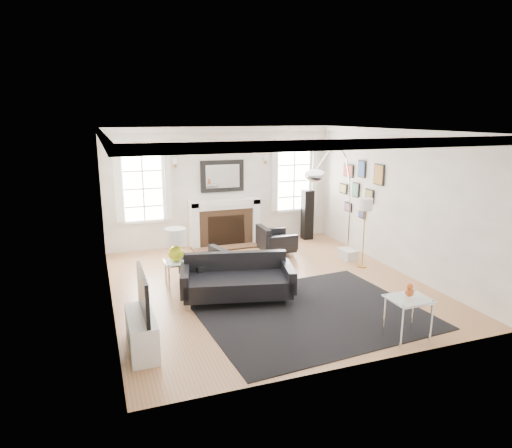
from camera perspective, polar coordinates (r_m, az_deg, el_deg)
name	(u,v)px	position (r m, az deg, el deg)	size (l,w,h in m)	color
floor	(267,284)	(8.53, 1.42, -7.53)	(6.00, 6.00, 0.00)	#9C6E41
back_wall	(222,186)	(10.94, -4.27, 4.72)	(5.50, 0.04, 2.80)	white
front_wall	(360,259)	(5.54, 12.86, -4.28)	(5.50, 0.04, 2.80)	white
left_wall	(106,222)	(7.60, -18.22, 0.19)	(0.04, 6.00, 2.80)	white
right_wall	(397,201)	(9.48, 17.18, 2.79)	(0.04, 6.00, 2.80)	white
ceiling	(268,130)	(7.97, 1.53, 11.61)	(5.50, 6.00, 0.02)	white
crown_molding	(268,134)	(7.97, 1.53, 11.18)	(5.50, 6.00, 0.12)	white
fireplace	(225,223)	(10.91, -3.89, 0.11)	(1.70, 0.69, 1.11)	white
mantel_mirror	(222,176)	(10.86, -4.23, 5.99)	(1.05, 0.07, 0.75)	black
window_left	(143,188)	(10.54, -13.95, 4.35)	(1.24, 0.15, 1.62)	white
window_right	(294,181)	(11.52, 4.73, 5.44)	(1.24, 0.15, 1.62)	white
gallery_wall	(360,185)	(10.48, 12.85, 4.77)	(0.04, 1.73, 1.29)	black
tv_unit	(142,327)	(6.35, -14.08, -12.41)	(0.35, 1.00, 1.09)	white
area_rug	(311,312)	(7.43, 6.83, -10.89)	(3.39, 2.82, 0.01)	black
sofa	(237,280)	(7.79, -2.40, -7.03)	(2.01, 1.25, 0.61)	black
armchair_left	(208,269)	(8.44, -5.99, -5.66)	(0.90, 0.96, 0.54)	black
armchair_right	(274,242)	(10.20, 2.30, -2.21)	(0.73, 0.81, 0.54)	black
coffee_table	(237,265)	(8.47, -2.45, -5.11)	(0.88, 0.88, 0.39)	silver
side_table_left	(177,267)	(8.45, -9.90, -5.27)	(0.43, 0.43, 0.47)	silver
nesting_table	(408,306)	(6.70, 18.49, -9.73)	(0.56, 0.47, 0.62)	silver
gourd_lamp	(176,243)	(8.32, -10.03, -2.30)	(0.38, 0.38, 0.62)	#B5C218
orange_vase	(410,291)	(6.62, 18.64, -7.93)	(0.12, 0.12, 0.19)	#BC4A18
arc_floor_lamp	(334,203)	(8.90, 9.75, 2.57)	(1.83, 1.70, 2.60)	white
stick_floor_lamp	(365,208)	(9.39, 13.50, 1.99)	(0.29, 0.29, 1.44)	#B1893D
speaker_tower	(307,215)	(11.51, 6.43, 1.16)	(0.25, 0.25, 1.24)	black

